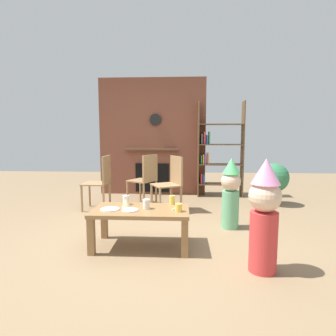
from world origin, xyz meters
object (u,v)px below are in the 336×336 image
object	(u,v)px
dining_chair_right	(171,180)
potted_plant_tall	(274,179)
dining_chair_left	(101,179)
child_with_cone_hat	(264,213)
paper_cup_near_right	(126,200)
paper_plate_rear	(130,210)
coffee_table	(141,215)
paper_cup_near_left	(146,204)
bookshelf	(217,152)
dining_chair_middle	(146,177)
birthday_cake_slice	(126,203)
paper_cup_far_left	(172,200)
child_in_pink	(231,191)
paper_plate_front	(110,209)
paper_cup_center	(179,208)

from	to	relation	value
dining_chair_right	potted_plant_tall	bearing A→B (deg)	168.54
dining_chair_left	child_with_cone_hat	bearing A→B (deg)	136.84
paper_cup_near_right	paper_plate_rear	bearing A→B (deg)	-69.71
coffee_table	paper_cup_near_left	xyz separation A→B (m)	(0.06, 0.01, 0.12)
paper_cup_near_left	paper_cup_near_right	xyz separation A→B (m)	(-0.27, 0.18, -0.00)
paper_plate_rear	child_with_cone_hat	xyz separation A→B (m)	(1.30, -0.42, 0.11)
child_with_cone_hat	coffee_table	bearing A→B (deg)	-0.00
bookshelf	coffee_table	bearing A→B (deg)	-112.85
dining_chair_left	dining_chair_middle	world-z (taller)	same
paper_cup_near_right	dining_chair_left	bearing A→B (deg)	117.20
paper_plate_rear	dining_chair_left	xyz separation A→B (m)	(-0.79, 1.61, 0.07)
paper_cup_near_right	paper_plate_rear	distance (m)	0.29
paper_cup_near_left	birthday_cake_slice	size ratio (longest dim) A/B	1.06
child_with_cone_hat	dining_chair_left	xyz separation A→B (m)	(-2.09, 2.03, -0.04)
paper_cup_near_left	paper_plate_rear	bearing A→B (deg)	-153.07
paper_cup_far_left	potted_plant_tall	bearing A→B (deg)	45.75
paper_cup_far_left	child_in_pink	xyz separation A→B (m)	(0.76, 0.47, 0.01)
paper_cup_near_right	birthday_cake_slice	size ratio (longest dim) A/B	1.06
paper_cup_far_left	dining_chair_middle	world-z (taller)	dining_chair_middle
paper_plate_front	child_in_pink	xyz separation A→B (m)	(1.42, 0.75, 0.06)
potted_plant_tall	birthday_cake_slice	bearing A→B (deg)	-139.40
bookshelf	paper_cup_far_left	distance (m)	2.61
birthday_cake_slice	potted_plant_tall	distance (m)	2.97
dining_chair_left	bookshelf	bearing A→B (deg)	-149.30
child_in_pink	potted_plant_tall	bearing A→B (deg)	-159.31
paper_plate_front	child_with_cone_hat	xyz separation A→B (m)	(1.52, -0.45, 0.11)
child_with_cone_hat	child_in_pink	distance (m)	1.20
paper_cup_near_left	paper_plate_rear	distance (m)	0.19
dining_chair_middle	bookshelf	bearing A→B (deg)	-116.97
potted_plant_tall	dining_chair_right	bearing A→B (deg)	-163.58
child_with_cone_hat	potted_plant_tall	bearing A→B (deg)	-86.58
bookshelf	paper_cup_center	xyz separation A→B (m)	(-0.71, -2.77, -0.42)
paper_cup_far_left	child_with_cone_hat	distance (m)	1.13
bookshelf	paper_plate_front	distance (m)	3.14
paper_plate_front	potted_plant_tall	world-z (taller)	potted_plant_tall
coffee_table	child_with_cone_hat	world-z (taller)	child_with_cone_hat
paper_plate_front	dining_chair_middle	world-z (taller)	dining_chair_middle
paper_cup_center	potted_plant_tall	bearing A→B (deg)	51.74
paper_plate_rear	paper_cup_near_left	bearing A→B (deg)	26.93
coffee_table	dining_chair_right	size ratio (longest dim) A/B	1.17
paper_cup_far_left	dining_chair_right	size ratio (longest dim) A/B	0.11
potted_plant_tall	coffee_table	bearing A→B (deg)	-135.83
paper_plate_front	paper_plate_rear	bearing A→B (deg)	-6.35
paper_cup_near_left	paper_plate_front	bearing A→B (deg)	-171.29
paper_cup_far_left	dining_chair_left	bearing A→B (deg)	133.39
paper_cup_near_left	child_in_pink	xyz separation A→B (m)	(1.03, 0.69, 0.01)
child_with_cone_hat	dining_chair_right	bearing A→B (deg)	-42.33
paper_cup_near_left	paper_plate_rear	xyz separation A→B (m)	(-0.17, -0.09, -0.05)
potted_plant_tall	dining_chair_middle	bearing A→B (deg)	-175.08
paper_cup_near_left	dining_chair_left	distance (m)	1.80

